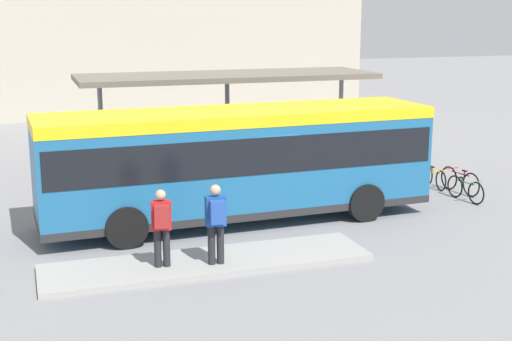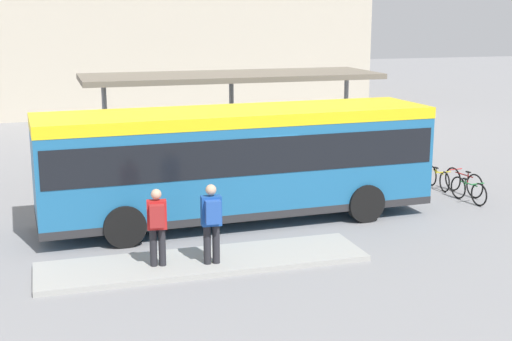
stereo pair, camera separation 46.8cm
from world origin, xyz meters
The scene contains 10 objects.
ground_plane centered at (0.00, 0.00, 0.00)m, with size 120.00×120.00×0.00m, color gray.
curb_island centered at (-1.64, -3.06, 0.06)m, with size 7.32×1.80×0.12m.
city_bus centered at (0.01, 0.00, 1.77)m, with size 10.48×2.94×3.02m.
pedestrian_waiting centered at (-2.68, -3.20, 1.10)m, with size 0.45×0.48×1.72m.
pedestrian_companion centered at (-1.53, -3.41, 1.14)m, with size 0.45×0.47×1.78m.
bicycle_green centered at (7.06, -0.13, 0.35)m, with size 0.48×1.59×0.69m.
bicycle_red centered at (7.45, 0.74, 0.38)m, with size 0.48×1.76×0.76m.
bicycle_yellow centered at (7.08, 1.60, 0.34)m, with size 0.48×1.54×0.67m.
station_shelter centered at (1.37, 5.66, 3.31)m, with size 10.06×3.27×3.47m.
potted_planter_near_shelter centered at (-1.81, 2.64, 0.68)m, with size 0.91×0.91×1.31m.
Camera 1 is at (-5.39, -17.67, 5.52)m, focal length 50.00 mm.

